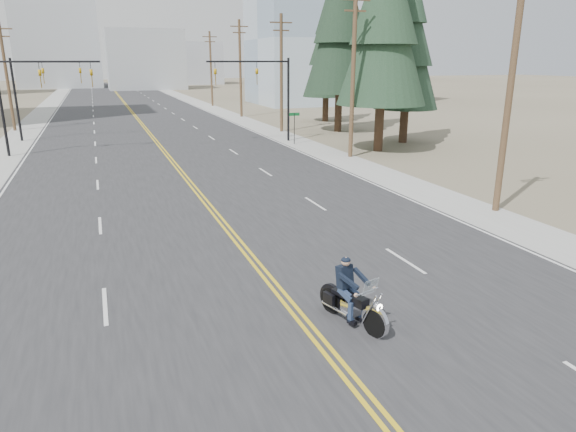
{
  "coord_description": "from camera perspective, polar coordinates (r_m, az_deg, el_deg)",
  "views": [
    {
      "loc": [
        -4.7,
        -10.33,
        6.77
      ],
      "look_at": [
        1.21,
        5.64,
        1.6
      ],
      "focal_mm": 32.0,
      "sensor_mm": 36.0,
      "label": 1
    }
  ],
  "objects": [
    {
      "name": "utility_pole_left",
      "position": [
        58.86,
        -28.8,
        13.62
      ],
      "size": [
        2.2,
        0.3,
        10.5
      ],
      "color": "brown",
      "rests_on": "ground"
    },
    {
      "name": "glass_building",
      "position": [
        88.37,
        4.48,
        18.93
      ],
      "size": [
        24.0,
        16.0,
        20.0
      ],
      "primitive_type": "cube",
      "color": "#9EB5CC",
      "rests_on": "ground"
    },
    {
      "name": "conifer_far",
      "position": [
        60.48,
        4.32,
        18.09
      ],
      "size": [
        5.26,
        5.26,
        14.1
      ],
      "rotation": [
        0.0,
        0.0,
        -0.15
      ],
      "color": "#382619",
      "rests_on": "ground"
    },
    {
      "name": "haze_bldg_b",
      "position": [
        135.92,
        -15.6,
        16.39
      ],
      "size": [
        18.0,
        14.0,
        14.0
      ],
      "primitive_type": "cube",
      "color": "#ADB2B7",
      "rests_on": "ground"
    },
    {
      "name": "ground_plane",
      "position": [
        13.21,
        3.66,
        -13.97
      ],
      "size": [
        400.0,
        400.0,
        0.0
      ],
      "primitive_type": "plane",
      "color": "#776D56",
      "rests_on": "ground"
    },
    {
      "name": "traffic_mast_far",
      "position": [
        50.58,
        -26.26,
        13.06
      ],
      "size": [
        6.1,
        0.26,
        7.0
      ],
      "color": "black",
      "rests_on": "ground"
    },
    {
      "name": "haze_bldg_e",
      "position": [
        163.06,
        -10.23,
        16.36
      ],
      "size": [
        14.0,
        14.0,
        12.0
      ],
      "primitive_type": "cube",
      "color": "#B7BCC6",
      "rests_on": "ground"
    },
    {
      "name": "conifer_near",
      "position": [
        40.67,
        10.71,
        21.43
      ],
      "size": [
        6.7,
        6.7,
        17.74
      ],
      "rotation": [
        0.0,
        0.0,
        -0.19
      ],
      "color": "#382619",
      "rests_on": "ground"
    },
    {
      "name": "street_sign",
      "position": [
        43.49,
        0.72,
        10.32
      ],
      "size": [
        0.9,
        0.06,
        2.62
      ],
      "color": "black",
      "rests_on": "ground"
    },
    {
      "name": "sidewalk_right",
      "position": [
        82.22,
        -9.08,
        11.96
      ],
      "size": [
        3.0,
        200.0,
        0.01
      ],
      "primitive_type": "cube",
      "color": "#A5A5A0",
      "rests_on": "ground"
    },
    {
      "name": "road",
      "position": [
        80.75,
        -17.25,
        11.34
      ],
      "size": [
        20.0,
        200.0,
        0.01
      ],
      "primitive_type": "cube",
      "color": "#303033",
      "rests_on": "ground"
    },
    {
      "name": "haze_bldg_c",
      "position": [
        128.38,
        0.07,
        17.88
      ],
      "size": [
        16.0,
        12.0,
        18.0
      ],
      "primitive_type": "cube",
      "color": "#B7BCC6",
      "rests_on": "ground"
    },
    {
      "name": "utility_pole_b",
      "position": [
        37.51,
        7.25,
        15.56
      ],
      "size": [
        2.2,
        0.3,
        11.5
      ],
      "color": "brown",
      "rests_on": "ground"
    },
    {
      "name": "conifer_tall",
      "position": [
        51.8,
        5.9,
        21.26
      ],
      "size": [
        6.77,
        6.77,
        18.79
      ],
      "rotation": [
        0.0,
        0.0,
        -0.33
      ],
      "color": "#382619",
      "rests_on": "ground"
    },
    {
      "name": "utility_pole_e",
      "position": [
        82.16,
        -8.56,
        15.98
      ],
      "size": [
        2.2,
        0.3,
        11.0
      ],
      "color": "brown",
      "rests_on": "ground"
    },
    {
      "name": "traffic_mast_left",
      "position": [
        42.58,
        -26.76,
        12.68
      ],
      "size": [
        7.1,
        0.26,
        7.0
      ],
      "color": "black",
      "rests_on": "ground"
    },
    {
      "name": "utility_pole_c",
      "position": [
        51.31,
        -0.75,
        15.72
      ],
      "size": [
        2.2,
        0.3,
        11.0
      ],
      "color": "brown",
      "rests_on": "ground"
    },
    {
      "name": "utility_pole_a",
      "position": [
        25.15,
        23.5,
        13.17
      ],
      "size": [
        2.2,
        0.3,
        11.0
      ],
      "color": "brown",
      "rests_on": "ground"
    },
    {
      "name": "conifer_mid",
      "position": [
        45.42,
        13.3,
        18.24
      ],
      "size": [
        5.35,
        5.35,
        14.26
      ],
      "rotation": [
        0.0,
        0.0,
        0.22
      ],
      "color": "#382619",
      "rests_on": "ground"
    },
    {
      "name": "utility_pole_d",
      "position": [
        65.63,
        -5.33,
        16.13
      ],
      "size": [
        2.2,
        0.3,
        11.5
      ],
      "color": "brown",
      "rests_on": "ground"
    },
    {
      "name": "traffic_mast_right",
      "position": [
        44.52,
        -2.48,
        14.51
      ],
      "size": [
        7.1,
        0.26,
        7.0
      ],
      "color": "black",
      "rests_on": "ground"
    },
    {
      "name": "motorcyclist",
      "position": [
        13.76,
        7.23,
        -8.47
      ],
      "size": [
        1.63,
        2.51,
        1.82
      ],
      "primitive_type": null,
      "rotation": [
        0.0,
        0.0,
        3.44
      ],
      "color": "black",
      "rests_on": "ground"
    },
    {
      "name": "sidewalk_left",
      "position": [
        80.9,
        -25.51,
        10.48
      ],
      "size": [
        3.0,
        200.0,
        0.01
      ],
      "primitive_type": "cube",
      "color": "#A5A5A0",
      "rests_on": "ground"
    },
    {
      "name": "haze_bldg_d",
      "position": [
        150.64,
        -24.31,
        17.85
      ],
      "size": [
        20.0,
        15.0,
        26.0
      ],
      "primitive_type": "cube",
      "color": "#ADB2B7",
      "rests_on": "ground"
    }
  ]
}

